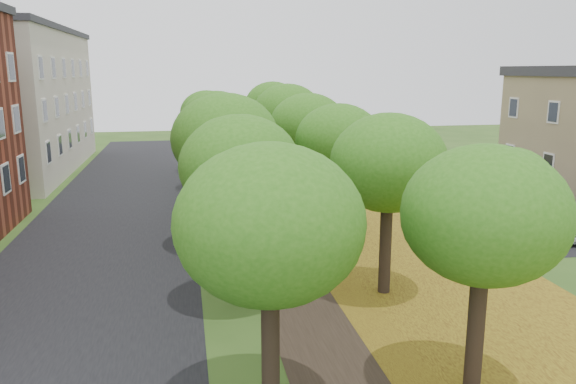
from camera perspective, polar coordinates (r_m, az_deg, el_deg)
name	(u,v)px	position (r m, az deg, el deg)	size (l,w,h in m)	color
street_asphalt	(108,233)	(27.26, -17.82, -3.98)	(8.00, 70.00, 0.01)	black
footpath	(269,225)	(27.28, -1.99, -3.36)	(3.20, 70.00, 0.01)	black
leaf_verge	(367,220)	(28.42, 8.04, -2.83)	(7.50, 70.00, 0.01)	#A08C1D
parking_lot	(510,208)	(32.92, 21.66, -1.51)	(9.00, 16.00, 0.01)	black
tree_row_west	(221,136)	(26.21, -6.85, 5.71)	(4.07, 34.07, 6.15)	black
tree_row_east	(322,133)	(26.94, 3.45, 5.96)	(4.07, 34.07, 6.15)	black
car_silver	(565,228)	(27.13, 26.36, -3.28)	(1.60, 3.97, 1.35)	silver
car_red	(489,205)	(29.77, 19.76, -1.28)	(1.59, 4.55, 1.50)	maroon
car_grey	(451,191)	(33.31, 16.24, 0.12)	(1.74, 4.28, 1.24)	#323237
car_white	(442,185)	(34.27, 15.41, 0.70)	(2.45, 5.31, 1.48)	white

